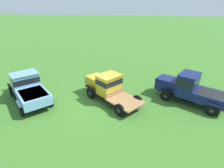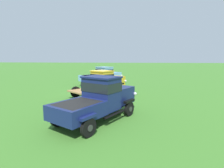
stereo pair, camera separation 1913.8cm
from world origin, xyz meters
The scene contains 5 objects.
ground_plane centered at (0.00, 0.00, 0.00)m, with size 240.00×240.00×0.00m, color #3D7528.
vintage_truck_foreground_near centered at (-5.38, -0.50, 1.10)m, with size 5.21×4.90×2.14m.
vintage_truck_second_in_line centered at (0.52, 0.77, 1.14)m, with size 5.19×4.52×2.13m.
vintage_truck_midrow_center centered at (6.68, 1.56, 1.10)m, with size 5.38×3.97×2.23m.
oil_drum_beside_row centered at (-10.71, -1.19, 0.43)m, with size 0.59×0.59×0.86m.
Camera 2 is at (15.28, 3.27, 3.13)m, focal length 28.00 mm.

